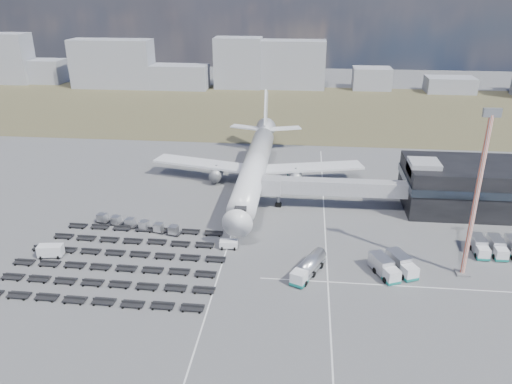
# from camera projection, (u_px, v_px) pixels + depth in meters

# --- Properties ---
(ground) EXTENTS (420.00, 420.00, 0.00)m
(ground) POSITION_uv_depth(u_px,v_px,m) (237.00, 252.00, 89.66)
(ground) COLOR #565659
(ground) RESTS_ON ground
(grass_strip) EXTENTS (420.00, 90.00, 0.01)m
(grass_strip) POSITION_uv_depth(u_px,v_px,m) (276.00, 109.00, 190.48)
(grass_strip) COLOR brown
(grass_strip) RESTS_ON ground
(lane_markings) EXTENTS (47.12, 110.00, 0.01)m
(lane_markings) POSITION_uv_depth(u_px,v_px,m) (292.00, 247.00, 91.49)
(lane_markings) COLOR silver
(lane_markings) RESTS_ON ground
(terminal) EXTENTS (30.40, 16.40, 11.00)m
(terminal) POSITION_uv_depth(u_px,v_px,m) (476.00, 186.00, 105.07)
(terminal) COLOR black
(terminal) RESTS_ON ground
(jet_bridge) EXTENTS (30.30, 3.80, 7.05)m
(jet_bridge) POSITION_uv_depth(u_px,v_px,m) (325.00, 187.00, 104.92)
(jet_bridge) COLOR #939399
(jet_bridge) RESTS_ON ground
(airliner) EXTENTS (51.59, 64.53, 17.62)m
(airliner) POSITION_uv_depth(u_px,v_px,m) (256.00, 164.00, 117.28)
(airliner) COLOR white
(airliner) RESTS_ON ground
(skyline) EXTENTS (305.29, 22.52, 22.94)m
(skyline) POSITION_uv_depth(u_px,v_px,m) (247.00, 68.00, 224.69)
(skyline) COLOR #90929D
(skyline) RESTS_ON ground
(fuel_tanker) EXTENTS (6.04, 9.50, 3.03)m
(fuel_tanker) POSITION_uv_depth(u_px,v_px,m) (308.00, 267.00, 82.20)
(fuel_tanker) COLOR white
(fuel_tanker) RESTS_ON ground
(pushback_tug) EXTENTS (3.37, 2.00, 1.48)m
(pushback_tug) POSITION_uv_depth(u_px,v_px,m) (229.00, 244.00, 90.87)
(pushback_tug) COLOR white
(pushback_tug) RESTS_ON ground
(utility_van) EXTENTS (4.50, 2.50, 2.28)m
(utility_van) POSITION_uv_depth(u_px,v_px,m) (51.00, 251.00, 87.78)
(utility_van) COLOR white
(utility_van) RESTS_ON ground
(catering_truck) EXTENTS (3.50, 6.42, 2.79)m
(catering_truck) POSITION_uv_depth(u_px,v_px,m) (294.00, 174.00, 122.30)
(catering_truck) COLOR white
(catering_truck) RESTS_ON ground
(service_trucks_near) EXTENTS (7.92, 8.49, 2.73)m
(service_trucks_near) POSITION_uv_depth(u_px,v_px,m) (393.00, 266.00, 82.62)
(service_trucks_near) COLOR white
(service_trucks_near) RESTS_ON ground
(service_trucks_far) EXTENTS (8.35, 6.34, 2.52)m
(service_trucks_far) POSITION_uv_depth(u_px,v_px,m) (497.00, 247.00, 88.64)
(service_trucks_far) COLOR white
(service_trucks_far) RESTS_ON ground
(uld_row) EXTENTS (18.55, 5.94, 1.70)m
(uld_row) POSITION_uv_depth(u_px,v_px,m) (137.00, 224.00, 97.92)
(uld_row) COLOR black
(uld_row) RESTS_ON ground
(baggage_dollies) EXTENTS (36.77, 26.27, 0.82)m
(baggage_dollies) POSITION_uv_depth(u_px,v_px,m) (118.00, 261.00, 86.14)
(baggage_dollies) COLOR black
(baggage_dollies) RESTS_ON ground
(floodlight_mast) EXTENTS (2.61, 2.16, 28.00)m
(floodlight_mast) POSITION_uv_depth(u_px,v_px,m) (476.00, 197.00, 77.63)
(floodlight_mast) COLOR #D04121
(floodlight_mast) RESTS_ON ground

